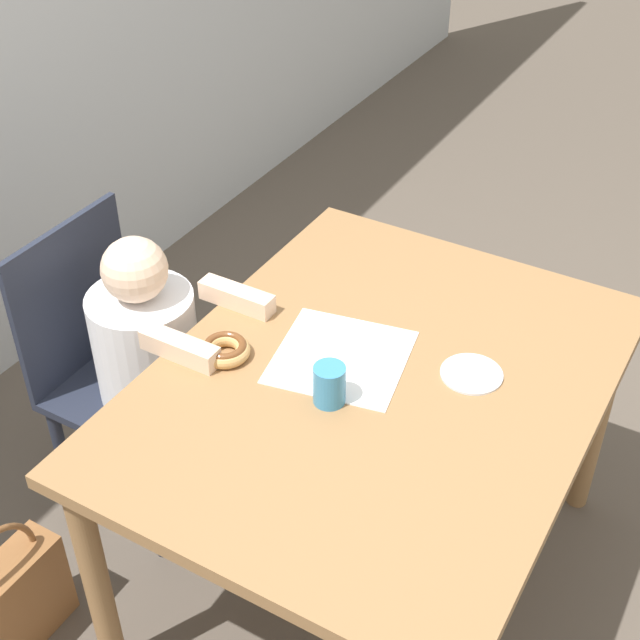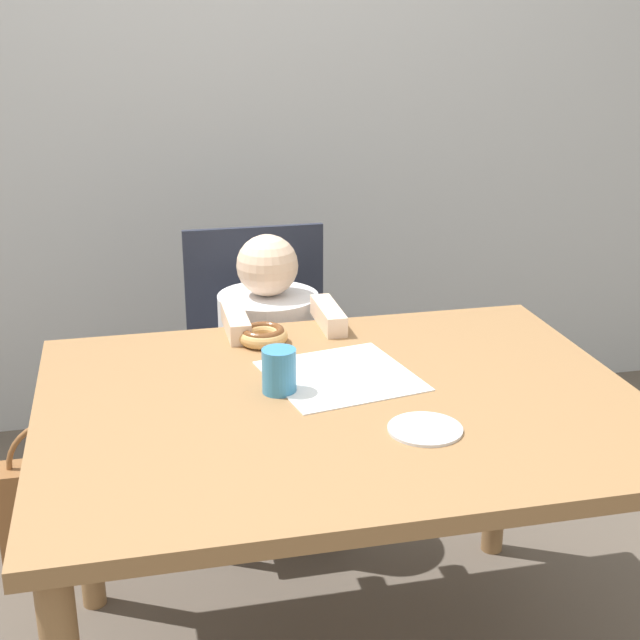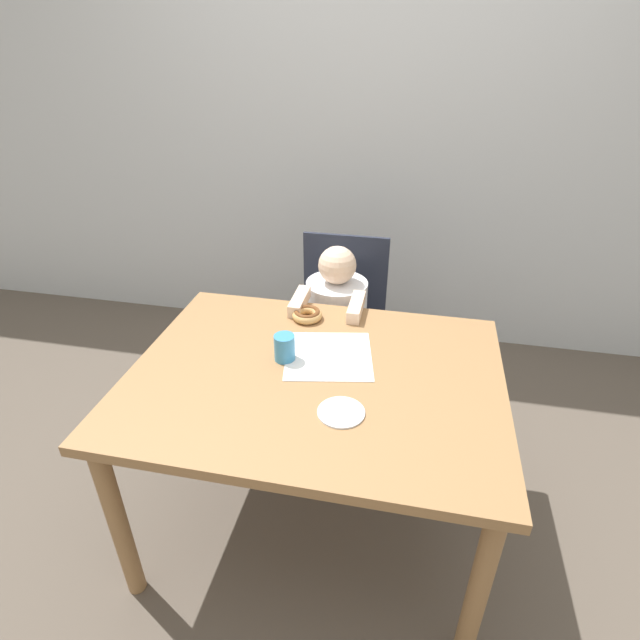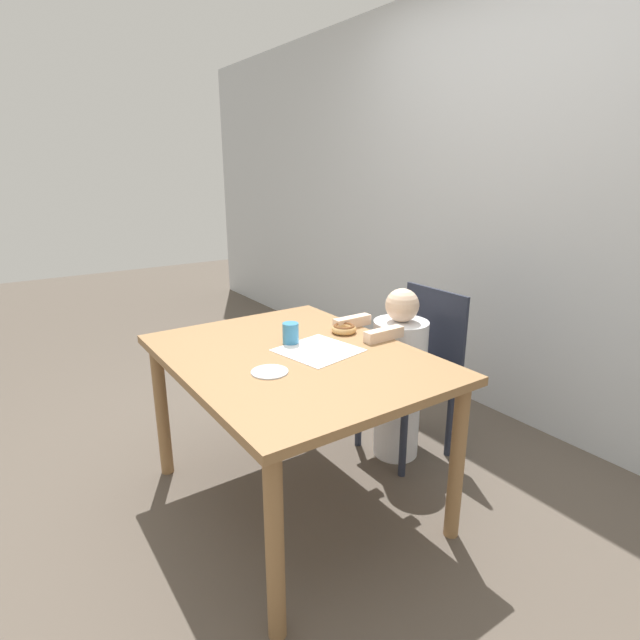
# 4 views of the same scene
# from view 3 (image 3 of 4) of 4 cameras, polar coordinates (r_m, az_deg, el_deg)

# --- Properties ---
(ground_plane) EXTENTS (12.00, 12.00, 0.00)m
(ground_plane) POSITION_cam_3_polar(r_m,az_deg,el_deg) (2.15, -0.48, -21.53)
(ground_plane) COLOR brown
(wall_back) EXTENTS (8.00, 0.05, 2.50)m
(wall_back) POSITION_cam_3_polar(r_m,az_deg,el_deg) (2.87, 6.30, 21.27)
(wall_back) COLOR silver
(wall_back) RESTS_ON ground_plane
(dining_table) EXTENTS (1.22, 0.94, 0.71)m
(dining_table) POSITION_cam_3_polar(r_m,az_deg,el_deg) (1.71, -0.56, -8.43)
(dining_table) COLOR olive
(dining_table) RESTS_ON ground_plane
(chair) EXTENTS (0.41, 0.39, 0.86)m
(chair) POSITION_cam_3_polar(r_m,az_deg,el_deg) (2.43, 2.30, -0.60)
(chair) COLOR #232838
(chair) RESTS_ON ground_plane
(child_figure) EXTENTS (0.28, 0.45, 0.90)m
(child_figure) POSITION_cam_3_polar(r_m,az_deg,el_deg) (2.33, 1.81, -2.20)
(child_figure) COLOR white
(child_figure) RESTS_ON ground_plane
(donut) EXTENTS (0.12, 0.12, 0.04)m
(donut) POSITION_cam_3_polar(r_m,az_deg,el_deg) (1.94, -1.48, 0.67)
(donut) COLOR tan
(donut) RESTS_ON dining_table
(napkin) EXTENTS (0.35, 0.35, 0.00)m
(napkin) POSITION_cam_3_polar(r_m,az_deg,el_deg) (1.73, 0.98, -4.08)
(napkin) COLOR white
(napkin) RESTS_ON dining_table
(handbag) EXTENTS (0.34, 0.11, 0.41)m
(handbag) POSITION_cam_3_polar(r_m,az_deg,el_deg) (2.66, -10.82, -5.62)
(handbag) COLOR brown
(handbag) RESTS_ON ground_plane
(cup) EXTENTS (0.07, 0.07, 0.09)m
(cup) POSITION_cam_3_polar(r_m,az_deg,el_deg) (1.70, -4.07, -3.17)
(cup) COLOR teal
(cup) RESTS_ON dining_table
(plate) EXTENTS (0.14, 0.14, 0.01)m
(plate) POSITION_cam_3_polar(r_m,az_deg,el_deg) (1.50, 2.43, -10.49)
(plate) COLOR silver
(plate) RESTS_ON dining_table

